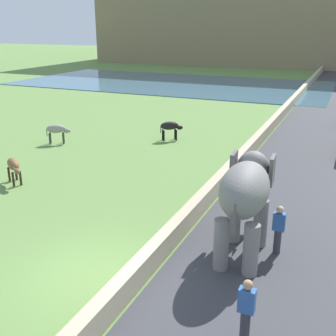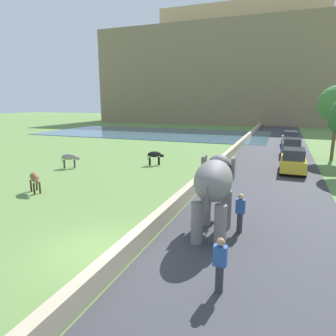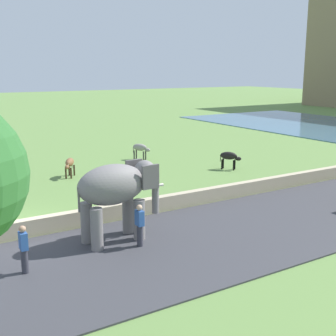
{
  "view_description": "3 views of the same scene",
  "coord_description": "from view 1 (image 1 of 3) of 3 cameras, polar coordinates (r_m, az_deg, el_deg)",
  "views": [
    {
      "loc": [
        5.91,
        -8.49,
        6.73
      ],
      "look_at": [
        -0.65,
        6.37,
        1.11
      ],
      "focal_mm": 44.72,
      "sensor_mm": 36.0,
      "label": 1
    },
    {
      "loc": [
        5.71,
        -8.23,
        5.11
      ],
      "look_at": [
        -0.21,
        7.36,
        1.43
      ],
      "focal_mm": 32.31,
      "sensor_mm": 36.0,
      "label": 2
    },
    {
      "loc": [
        17.78,
        -3.84,
        6.36
      ],
      "look_at": [
        -0.68,
        7.5,
        1.49
      ],
      "focal_mm": 47.27,
      "sensor_mm": 36.0,
      "label": 3
    }
  ],
  "objects": [
    {
      "name": "road_surface",
      "position": [
        29.28,
        21.46,
        4.53
      ],
      "size": [
        7.0,
        120.0,
        0.06
      ],
      "primitive_type": "cube",
      "color": "#38383D",
      "rests_on": "ground"
    },
    {
      "name": "person_trailing",
      "position": [
        9.68,
        10.59,
        -18.55
      ],
      "size": [
        0.36,
        0.22,
        1.63
      ],
      "color": "#33333D",
      "rests_on": "ground"
    },
    {
      "name": "lake",
      "position": [
        50.6,
        0.45,
        11.5
      ],
      "size": [
        36.0,
        18.0,
        0.08
      ],
      "primitive_type": "cube",
      "color": "#426B84",
      "rests_on": "ground"
    },
    {
      "name": "cow_grey",
      "position": [
        25.45,
        -14.9,
        5.05
      ],
      "size": [
        1.35,
        1.02,
        1.15
      ],
      "color": "gray",
      "rests_on": "ground"
    },
    {
      "name": "barrier_wall",
      "position": [
        27.65,
        13.43,
        5.24
      ],
      "size": [
        0.4,
        110.0,
        0.71
      ],
      "primitive_type": "cube",
      "color": "tan",
      "rests_on": "ground"
    },
    {
      "name": "ground_plane",
      "position": [
        12.34,
        -9.51,
        -14.27
      ],
      "size": [
        220.0,
        220.0,
        0.0
      ],
      "primitive_type": "plane",
      "color": "#608442"
    },
    {
      "name": "elephant",
      "position": [
        12.48,
        10.53,
        -3.35
      ],
      "size": [
        1.57,
        3.51,
        2.99
      ],
      "color": "slate",
      "rests_on": "ground"
    },
    {
      "name": "person_beside_elephant",
      "position": [
        13.15,
        14.81,
        -8.08
      ],
      "size": [
        0.36,
        0.22,
        1.63
      ],
      "color": "#33333D",
      "rests_on": "ground"
    },
    {
      "name": "cow_brown",
      "position": [
        19.53,
        -20.3,
        0.3
      ],
      "size": [
        1.34,
        1.05,
        1.15
      ],
      "color": "brown",
      "rests_on": "ground"
    },
    {
      "name": "cow_black",
      "position": [
        25.36,
        0.32,
        5.65
      ],
      "size": [
        1.31,
        1.1,
        1.15
      ],
      "color": "black",
      "rests_on": "ground"
    }
  ]
}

